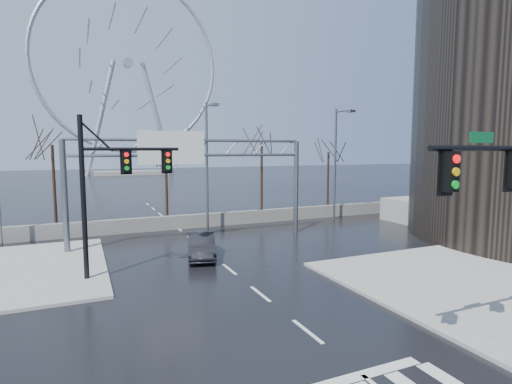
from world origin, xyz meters
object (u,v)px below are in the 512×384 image
sign_gantry (188,167)px  car (201,245)px  ferris_wheel (128,70)px  signal_mast_far (108,182)px

sign_gantry → car: (-0.31, -4.00, -4.46)m
ferris_wheel → car: bearing=-93.9°
signal_mast_far → car: size_ratio=1.82×
signal_mast_far → car: (5.18, 2.00, -4.11)m
signal_mast_far → car: bearing=21.1°
sign_gantry → car: size_ratio=3.72×
car → ferris_wheel: bearing=100.2°
signal_mast_far → ferris_wheel: (10.87, 86.04, 21.30)m
signal_mast_far → sign_gantry: signal_mast_far is taller
sign_gantry → car: sign_gantry is taller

